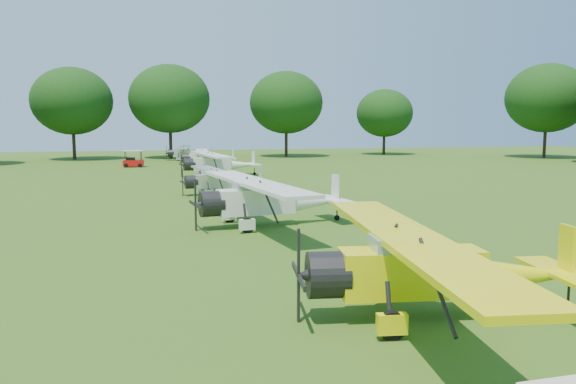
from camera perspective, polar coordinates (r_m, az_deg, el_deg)
name	(u,v)px	position (r m, az deg, el deg)	size (l,w,h in m)	color
ground	(274,236)	(23.99, -1.43, -4.51)	(160.00, 160.00, 0.00)	#304F13
tree_belt	(354,47)	(24.90, 6.74, 14.43)	(137.36, 130.27, 14.52)	black
aircraft_2	(433,264)	(14.35, 14.50, -7.10)	(7.37, 11.69, 2.29)	yellow
aircraft_3	(267,197)	(26.28, -2.14, -0.48)	(7.53, 11.94, 2.34)	white
aircraft_4	(221,179)	(38.32, -6.78, 1.36)	(5.84, 9.27, 1.82)	silver
aircraft_5	(217,162)	(51.64, -7.20, 3.07)	(7.21, 11.46, 2.25)	white
aircraft_6	(207,156)	(63.53, -8.26, 3.60)	(6.15, 9.80, 1.92)	white
aircraft_7	(188,152)	(74.26, -10.11, 4.04)	(6.15, 9.77, 1.92)	silver
golf_cart	(133,162)	(64.21, -15.47, 3.00)	(2.25, 1.50, 1.84)	red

